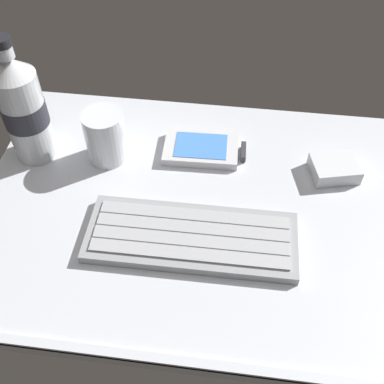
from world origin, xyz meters
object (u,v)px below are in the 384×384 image
water_bottle (24,109)px  charger_block (334,169)px  keyboard (192,237)px  handheld_device (205,149)px  juice_cup (106,138)px

water_bottle → charger_block: (47.63, 1.20, -7.81)cm
keyboard → charger_block: size_ratio=4.16×
handheld_device → charger_block: size_ratio=1.85×
keyboard → juice_cup: size_ratio=3.42×
water_bottle → handheld_device: bearing=7.3°
keyboard → handheld_device: (-0.08, 17.80, -0.08)cm
charger_block → juice_cup: bearing=-179.1°
handheld_device → charger_block: charger_block is taller
keyboard → water_bottle: 31.83cm
keyboard → handheld_device: keyboard is taller
juice_cup → water_bottle: size_ratio=0.41×
keyboard → charger_block: bearing=37.2°
juice_cup → water_bottle: water_bottle is taller
keyboard → water_bottle: bearing=152.3°
charger_block → water_bottle: bearing=-178.6°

